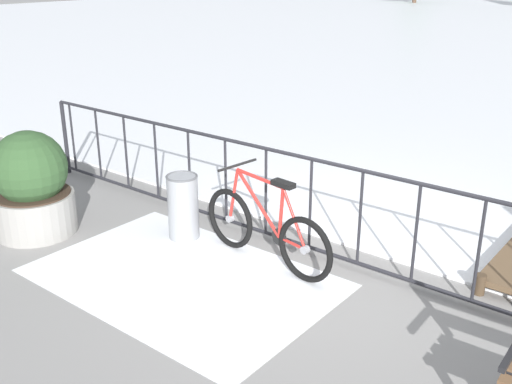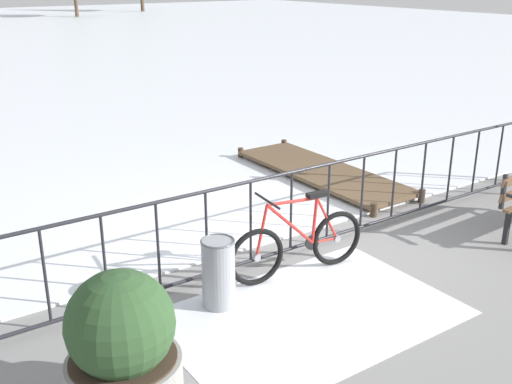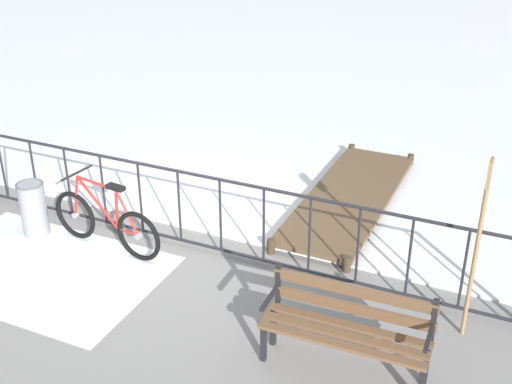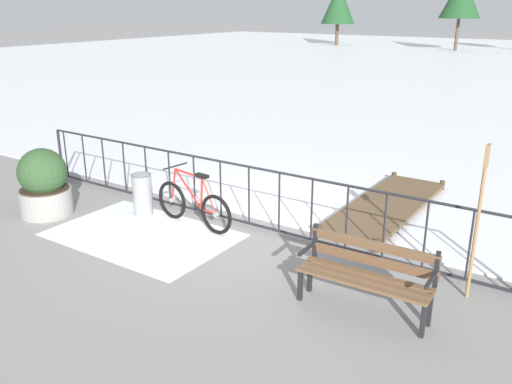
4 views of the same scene
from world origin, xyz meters
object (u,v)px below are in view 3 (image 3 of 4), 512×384
(park_bench, at_px, (348,323))
(trash_bin, at_px, (33,208))
(bicycle_near_railing, at_px, (106,223))
(oar_upright, at_px, (478,239))

(park_bench, distance_m, trash_bin, 4.56)
(bicycle_near_railing, distance_m, trash_bin, 1.09)
(bicycle_near_railing, bearing_deg, oar_upright, 1.53)
(bicycle_near_railing, xyz_separation_m, park_bench, (3.40, -0.86, 0.14))
(trash_bin, bearing_deg, park_bench, -9.81)
(trash_bin, bearing_deg, bicycle_near_railing, 4.18)
(oar_upright, bearing_deg, bicycle_near_railing, -178.47)
(park_bench, relative_size, oar_upright, 0.82)
(park_bench, xyz_separation_m, oar_upright, (0.97, 0.97, 0.63))
(trash_bin, distance_m, oar_upright, 5.52)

